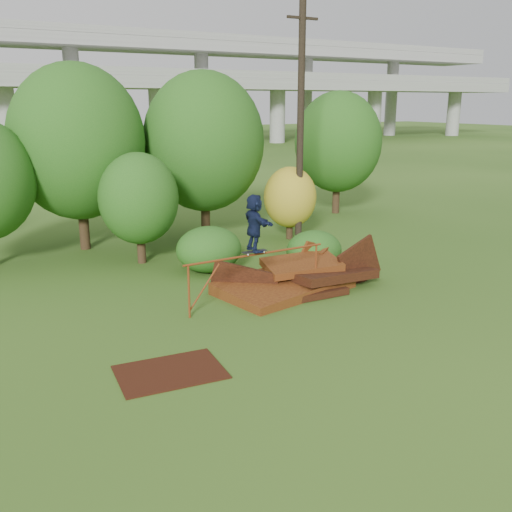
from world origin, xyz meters
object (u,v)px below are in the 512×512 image
scrap_pile (297,279)px  utility_pole (300,124)px  skater (255,223)px  flat_plate (170,372)px

scrap_pile → utility_pole: 7.80m
utility_pole → skater: bearing=-133.2°
utility_pole → flat_plate: bearing=-136.7°
flat_plate → utility_pole: (9.22, 8.68, 4.87)m
scrap_pile → skater: 2.87m
scrap_pile → skater: skater is taller
flat_plate → utility_pole: bearing=43.3°
scrap_pile → utility_pole: (3.57, 5.23, 4.57)m
scrap_pile → flat_plate: bearing=-148.6°
skater → scrap_pile: bearing=-68.5°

